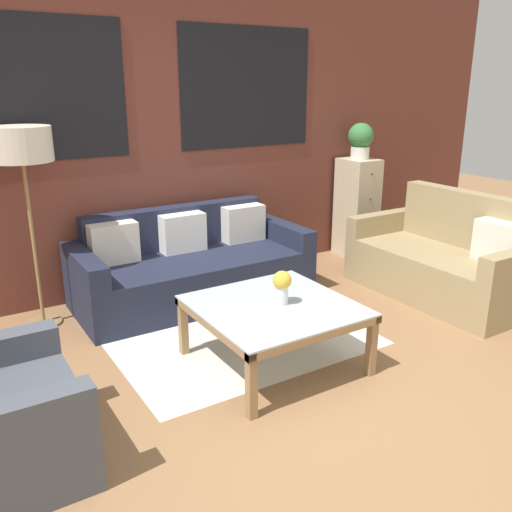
{
  "coord_description": "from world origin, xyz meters",
  "views": [
    {
      "loc": [
        -1.82,
        -2.2,
        1.85
      ],
      "look_at": [
        0.32,
        1.23,
        0.55
      ],
      "focal_mm": 38.0,
      "sensor_mm": 36.0,
      "label": 1
    }
  ],
  "objects_px": {
    "drawer_cabinet": "(357,208)",
    "flower_vase": "(282,285)",
    "potted_plant": "(361,139)",
    "couch_dark": "(191,267)",
    "settee_vintage": "(444,262)",
    "coffee_table": "(274,313)",
    "floor_lamp": "(22,152)"
  },
  "relations": [
    {
      "from": "couch_dark",
      "to": "floor_lamp",
      "type": "distance_m",
      "value": 1.66
    },
    {
      "from": "couch_dark",
      "to": "drawer_cabinet",
      "type": "xyz_separation_m",
      "value": [
        2.11,
        0.21,
        0.25
      ]
    },
    {
      "from": "settee_vintage",
      "to": "floor_lamp",
      "type": "height_order",
      "value": "floor_lamp"
    },
    {
      "from": "floor_lamp",
      "to": "drawer_cabinet",
      "type": "height_order",
      "value": "floor_lamp"
    },
    {
      "from": "settee_vintage",
      "to": "potted_plant",
      "type": "xyz_separation_m",
      "value": [
        0.16,
        1.35,
        0.96
      ]
    },
    {
      "from": "floor_lamp",
      "to": "potted_plant",
      "type": "xyz_separation_m",
      "value": [
        3.37,
        0.08,
        -0.09
      ]
    },
    {
      "from": "drawer_cabinet",
      "to": "flower_vase",
      "type": "xyz_separation_m",
      "value": [
        -2.11,
        -1.62,
        0.04
      ]
    },
    {
      "from": "floor_lamp",
      "to": "flower_vase",
      "type": "height_order",
      "value": "floor_lamp"
    },
    {
      "from": "floor_lamp",
      "to": "couch_dark",
      "type": "bearing_deg",
      "value": -5.58
    },
    {
      "from": "coffee_table",
      "to": "floor_lamp",
      "type": "xyz_separation_m",
      "value": [
        -1.21,
        1.52,
        0.99
      ]
    },
    {
      "from": "coffee_table",
      "to": "floor_lamp",
      "type": "bearing_deg",
      "value": 128.59
    },
    {
      "from": "drawer_cabinet",
      "to": "flower_vase",
      "type": "relative_size",
      "value": 4.6
    },
    {
      "from": "potted_plant",
      "to": "settee_vintage",
      "type": "bearing_deg",
      "value": -96.69
    },
    {
      "from": "coffee_table",
      "to": "drawer_cabinet",
      "type": "bearing_deg",
      "value": 36.48
    },
    {
      "from": "coffee_table",
      "to": "potted_plant",
      "type": "relative_size",
      "value": 2.64
    },
    {
      "from": "couch_dark",
      "to": "potted_plant",
      "type": "relative_size",
      "value": 5.4
    },
    {
      "from": "potted_plant",
      "to": "flower_vase",
      "type": "distance_m",
      "value": 2.75
    },
    {
      "from": "floor_lamp",
      "to": "flower_vase",
      "type": "xyz_separation_m",
      "value": [
        1.26,
        -1.53,
        -0.79
      ]
    },
    {
      "from": "couch_dark",
      "to": "settee_vintage",
      "type": "xyz_separation_m",
      "value": [
        1.96,
        -1.14,
        0.02
      ]
    },
    {
      "from": "flower_vase",
      "to": "couch_dark",
      "type": "bearing_deg",
      "value": 90.06
    },
    {
      "from": "settee_vintage",
      "to": "couch_dark",
      "type": "bearing_deg",
      "value": 149.71
    },
    {
      "from": "drawer_cabinet",
      "to": "couch_dark",
      "type": "bearing_deg",
      "value": -174.44
    },
    {
      "from": "coffee_table",
      "to": "couch_dark",
      "type": "bearing_deg",
      "value": 88.07
    },
    {
      "from": "drawer_cabinet",
      "to": "flower_vase",
      "type": "bearing_deg",
      "value": -142.57
    },
    {
      "from": "settee_vintage",
      "to": "potted_plant",
      "type": "bearing_deg",
      "value": 83.31
    },
    {
      "from": "floor_lamp",
      "to": "drawer_cabinet",
      "type": "bearing_deg",
      "value": 1.41
    },
    {
      "from": "couch_dark",
      "to": "drawer_cabinet",
      "type": "relative_size",
      "value": 1.91
    },
    {
      "from": "potted_plant",
      "to": "flower_vase",
      "type": "height_order",
      "value": "potted_plant"
    },
    {
      "from": "couch_dark",
      "to": "coffee_table",
      "type": "distance_m",
      "value": 1.4
    },
    {
      "from": "drawer_cabinet",
      "to": "coffee_table",
      "type": "bearing_deg",
      "value": -143.52
    },
    {
      "from": "couch_dark",
      "to": "settee_vintage",
      "type": "height_order",
      "value": "settee_vintage"
    },
    {
      "from": "settee_vintage",
      "to": "coffee_table",
      "type": "distance_m",
      "value": 2.02
    }
  ]
}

